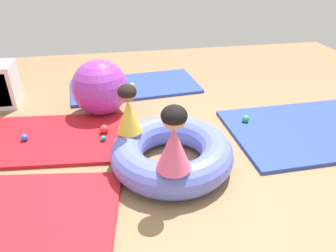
% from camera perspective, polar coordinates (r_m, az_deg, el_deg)
% --- Properties ---
extents(ground_plane, '(8.00, 8.00, 0.00)m').
position_cam_1_polar(ground_plane, '(3.01, 2.30, -8.12)').
color(ground_plane, '#93704C').
extents(gym_mat_center_rear, '(1.96, 1.20, 0.04)m').
position_cam_1_polar(gym_mat_center_rear, '(2.88, -28.32, -14.05)').
color(gym_mat_center_rear, red).
rests_on(gym_mat_center_rear, ground).
extents(gym_mat_near_right, '(1.91, 1.31, 0.04)m').
position_cam_1_polar(gym_mat_near_right, '(3.98, 24.76, -0.59)').
color(gym_mat_near_right, '#2D47B7').
rests_on(gym_mat_near_right, ground).
extents(gym_mat_far_left, '(1.96, 1.13, 0.04)m').
position_cam_1_polar(gym_mat_far_left, '(4.80, -6.07, 7.24)').
color(gym_mat_far_left, '#2D47B7').
rests_on(gym_mat_far_left, ground).
extents(gym_mat_near_left, '(1.95, 1.20, 0.04)m').
position_cam_1_polar(gym_mat_near_left, '(3.71, -22.24, -2.20)').
color(gym_mat_near_left, '#B21923').
rests_on(gym_mat_near_left, ground).
extents(inflatable_cushion, '(1.17, 1.17, 0.31)m').
position_cam_1_polar(inflatable_cushion, '(2.98, 0.70, -4.90)').
color(inflatable_cushion, '#6070E5').
rests_on(inflatable_cushion, ground).
extents(child_in_yellow, '(0.29, 0.29, 0.48)m').
position_cam_1_polar(child_in_yellow, '(2.93, -7.24, 2.99)').
color(child_in_yellow, yellow).
rests_on(child_in_yellow, inflatable_cushion).
extents(child_in_pink, '(0.30, 0.30, 0.55)m').
position_cam_1_polar(child_in_pink, '(2.39, 1.07, -2.46)').
color(child_in_pink, '#E5608E').
rests_on(child_in_pink, inflatable_cushion).
extents(play_ball_red, '(0.10, 0.10, 0.10)m').
position_cam_1_polar(play_ball_red, '(3.56, -11.54, -0.56)').
color(play_ball_red, red).
rests_on(play_ball_red, gym_mat_near_left).
extents(play_ball_yellow, '(0.07, 0.07, 0.07)m').
position_cam_1_polar(play_ball_yellow, '(4.69, -6.55, 7.39)').
color(play_ball_yellow, yellow).
rests_on(play_ball_yellow, gym_mat_far_left).
extents(play_ball_orange, '(0.07, 0.07, 0.07)m').
position_cam_1_polar(play_ball_orange, '(4.92, -14.68, 7.67)').
color(play_ball_orange, orange).
rests_on(play_ball_orange, gym_mat_far_left).
extents(play_ball_teal, '(0.06, 0.06, 0.06)m').
position_cam_1_polar(play_ball_teal, '(3.43, -11.72, -2.21)').
color(play_ball_teal, teal).
rests_on(play_ball_teal, gym_mat_near_left).
extents(play_ball_blue, '(0.07, 0.07, 0.07)m').
position_cam_1_polar(play_ball_blue, '(3.69, -24.68, -1.92)').
color(play_ball_blue, blue).
rests_on(play_ball_blue, gym_mat_near_left).
extents(play_ball_green, '(0.08, 0.08, 0.08)m').
position_cam_1_polar(play_ball_green, '(3.83, 13.97, 1.30)').
color(play_ball_green, green).
rests_on(play_ball_green, gym_mat_near_right).
extents(play_ball_pink, '(0.08, 0.08, 0.08)m').
position_cam_1_polar(play_ball_pink, '(4.71, -9.91, 7.28)').
color(play_ball_pink, pink).
rests_on(play_ball_pink, gym_mat_far_left).
extents(exercise_ball_large, '(0.69, 0.69, 0.69)m').
position_cam_1_polar(exercise_ball_large, '(3.97, -12.27, 6.83)').
color(exercise_ball_large, purple).
rests_on(exercise_ball_large, ground).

